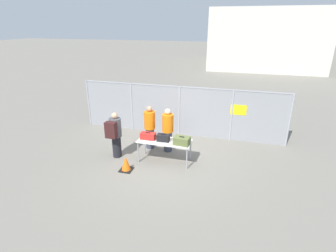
{
  "coord_description": "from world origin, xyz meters",
  "views": [
    {
      "loc": [
        2.31,
        -7.57,
        4.4
      ],
      "look_at": [
        0.02,
        0.57,
        1.05
      ],
      "focal_mm": 28.0,
      "sensor_mm": 36.0,
      "label": 1
    }
  ],
  "objects_px": {
    "utility_trailer": "(224,116)",
    "security_worker_near": "(168,130)",
    "security_worker_far": "(150,127)",
    "traveler_hooded": "(115,134)",
    "suitcase_olive": "(182,141)",
    "traffic_cone": "(126,164)",
    "inspection_table": "(165,142)",
    "suitcase_red": "(148,136)",
    "suitcase_black": "(163,138)"
  },
  "relations": [
    {
      "from": "suitcase_red",
      "to": "inspection_table",
      "type": "bearing_deg",
      "value": 0.65
    },
    {
      "from": "inspection_table",
      "to": "traveler_hooded",
      "type": "relative_size",
      "value": 1.09
    },
    {
      "from": "inspection_table",
      "to": "security_worker_near",
      "type": "height_order",
      "value": "security_worker_near"
    },
    {
      "from": "traveler_hooded",
      "to": "security_worker_far",
      "type": "relative_size",
      "value": 1.0
    },
    {
      "from": "suitcase_red",
      "to": "security_worker_near",
      "type": "distance_m",
      "value": 0.92
    },
    {
      "from": "suitcase_black",
      "to": "security_worker_near",
      "type": "relative_size",
      "value": 0.26
    },
    {
      "from": "security_worker_far",
      "to": "utility_trailer",
      "type": "height_order",
      "value": "security_worker_far"
    },
    {
      "from": "security_worker_far",
      "to": "utility_trailer",
      "type": "distance_m",
      "value": 3.99
    },
    {
      "from": "utility_trailer",
      "to": "security_worker_near",
      "type": "bearing_deg",
      "value": -119.08
    },
    {
      "from": "suitcase_olive",
      "to": "traveler_hooded",
      "type": "bearing_deg",
      "value": -177.95
    },
    {
      "from": "suitcase_red",
      "to": "traffic_cone",
      "type": "distance_m",
      "value": 1.19
    },
    {
      "from": "security_worker_far",
      "to": "suitcase_olive",
      "type": "bearing_deg",
      "value": 116.7
    },
    {
      "from": "security_worker_far",
      "to": "suitcase_red",
      "type": "bearing_deg",
      "value": 76.38
    },
    {
      "from": "traveler_hooded",
      "to": "traffic_cone",
      "type": "xyz_separation_m",
      "value": [
        0.68,
        -0.72,
        -0.67
      ]
    },
    {
      "from": "suitcase_black",
      "to": "traffic_cone",
      "type": "height_order",
      "value": "suitcase_black"
    },
    {
      "from": "traveler_hooded",
      "to": "traffic_cone",
      "type": "height_order",
      "value": "traveler_hooded"
    },
    {
      "from": "inspection_table",
      "to": "suitcase_red",
      "type": "xyz_separation_m",
      "value": [
        -0.57,
        -0.01,
        0.17
      ]
    },
    {
      "from": "inspection_table",
      "to": "suitcase_olive",
      "type": "relative_size",
      "value": 3.32
    },
    {
      "from": "traveler_hooded",
      "to": "traffic_cone",
      "type": "relative_size",
      "value": 3.31
    },
    {
      "from": "suitcase_black",
      "to": "security_worker_near",
      "type": "distance_m",
      "value": 0.81
    },
    {
      "from": "suitcase_black",
      "to": "security_worker_far",
      "type": "distance_m",
      "value": 1.17
    },
    {
      "from": "security_worker_near",
      "to": "security_worker_far",
      "type": "height_order",
      "value": "security_worker_far"
    },
    {
      "from": "suitcase_olive",
      "to": "security_worker_near",
      "type": "xyz_separation_m",
      "value": [
        -0.71,
        0.88,
        -0.05
      ]
    },
    {
      "from": "security_worker_far",
      "to": "suitcase_black",
      "type": "bearing_deg",
      "value": 102.34
    },
    {
      "from": "inspection_table",
      "to": "traffic_cone",
      "type": "bearing_deg",
      "value": -138.4
    },
    {
      "from": "security_worker_near",
      "to": "utility_trailer",
      "type": "relative_size",
      "value": 0.39
    },
    {
      "from": "traveler_hooded",
      "to": "security_worker_near",
      "type": "bearing_deg",
      "value": 15.4
    },
    {
      "from": "traveler_hooded",
      "to": "utility_trailer",
      "type": "xyz_separation_m",
      "value": [
        3.35,
        4.14,
        -0.46
      ]
    },
    {
      "from": "traveler_hooded",
      "to": "suitcase_olive",
      "type": "bearing_deg",
      "value": -13.86
    },
    {
      "from": "traffic_cone",
      "to": "suitcase_red",
      "type": "bearing_deg",
      "value": 63.68
    },
    {
      "from": "security_worker_near",
      "to": "security_worker_far",
      "type": "relative_size",
      "value": 0.99
    },
    {
      "from": "security_worker_near",
      "to": "utility_trailer",
      "type": "xyz_separation_m",
      "value": [
        1.76,
        3.17,
        -0.4
      ]
    },
    {
      "from": "security_worker_near",
      "to": "security_worker_far",
      "type": "distance_m",
      "value": 0.71
    },
    {
      "from": "suitcase_olive",
      "to": "traveler_hooded",
      "type": "distance_m",
      "value": 2.31
    },
    {
      "from": "suitcase_red",
      "to": "traffic_cone",
      "type": "xyz_separation_m",
      "value": [
        -0.44,
        -0.89,
        -0.64
      ]
    },
    {
      "from": "inspection_table",
      "to": "suitcase_black",
      "type": "relative_size",
      "value": 4.3
    },
    {
      "from": "suitcase_olive",
      "to": "traveler_hooded",
      "type": "height_order",
      "value": "traveler_hooded"
    },
    {
      "from": "suitcase_red",
      "to": "traffic_cone",
      "type": "height_order",
      "value": "suitcase_red"
    },
    {
      "from": "suitcase_red",
      "to": "suitcase_olive",
      "type": "relative_size",
      "value": 0.93
    },
    {
      "from": "inspection_table",
      "to": "suitcase_red",
      "type": "bearing_deg",
      "value": -179.35
    },
    {
      "from": "security_worker_far",
      "to": "traffic_cone",
      "type": "relative_size",
      "value": 3.33
    },
    {
      "from": "inspection_table",
      "to": "security_worker_far",
      "type": "height_order",
      "value": "security_worker_far"
    },
    {
      "from": "suitcase_red",
      "to": "traveler_hooded",
      "type": "height_order",
      "value": "traveler_hooded"
    },
    {
      "from": "inspection_table",
      "to": "security_worker_near",
      "type": "relative_size",
      "value": 1.1
    },
    {
      "from": "inspection_table",
      "to": "traveler_hooded",
      "type": "distance_m",
      "value": 1.72
    },
    {
      "from": "suitcase_black",
      "to": "utility_trailer",
      "type": "distance_m",
      "value": 4.34
    },
    {
      "from": "traveler_hooded",
      "to": "security_worker_far",
      "type": "distance_m",
      "value": 1.36
    },
    {
      "from": "suitcase_olive",
      "to": "security_worker_far",
      "type": "bearing_deg",
      "value": 146.1
    },
    {
      "from": "suitcase_black",
      "to": "traffic_cone",
      "type": "xyz_separation_m",
      "value": [
        -0.98,
        -0.88,
        -0.65
      ]
    },
    {
      "from": "utility_trailer",
      "to": "inspection_table",
      "type": "bearing_deg",
      "value": -112.7
    }
  ]
}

